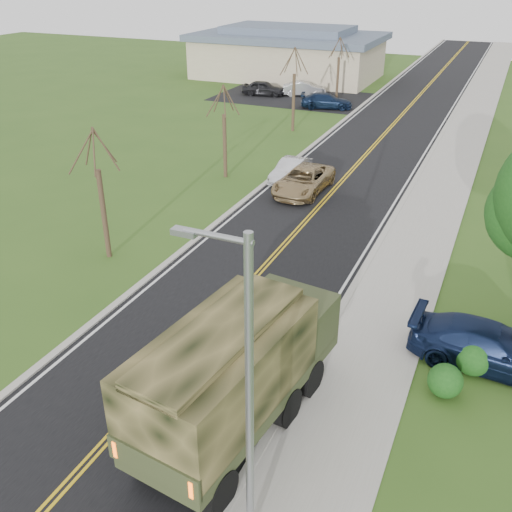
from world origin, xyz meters
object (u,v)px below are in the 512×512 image
Objects in this scene: suv_champagne at (304,180)px; sedan_silver at (291,170)px; pickup_navy at (489,347)px; military_truck at (237,366)px.

sedan_silver is (-1.42, 1.61, -0.08)m from suv_champagne.
pickup_navy is at bearing -47.34° from suv_champagne.
military_truck is 1.52× the size of suv_champagne.
sedan_silver is 19.17m from pickup_navy.
suv_champagne is 2.15m from sedan_silver.
military_truck is 2.01× the size of sedan_silver.
military_truck reaches higher than sedan_silver.
suv_champagne reaches higher than sedan_silver.
suv_champagne is 1.33× the size of sedan_silver.
military_truck is 21.43m from sedan_silver.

